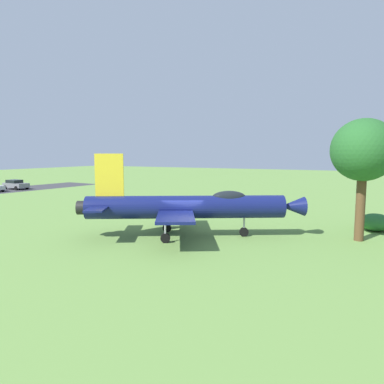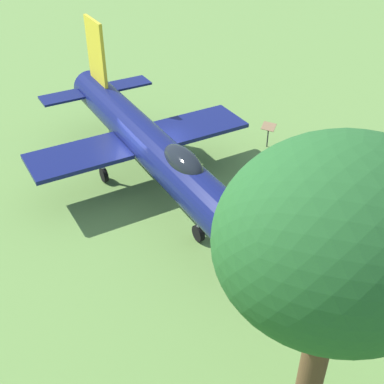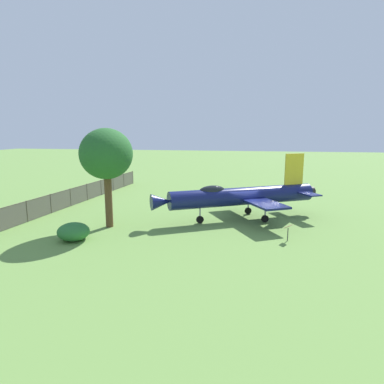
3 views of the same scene
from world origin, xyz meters
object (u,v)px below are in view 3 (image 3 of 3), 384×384
info_plaque (288,229)px  shade_tree (106,155)px  shrub_near_fence (73,232)px  display_jet (240,196)px

info_plaque → shade_tree: bearing=-94.1°
info_plaque → shrub_near_fence: bearing=-79.6°
shade_tree → info_plaque: (0.95, 13.31, -4.73)m
display_jet → info_plaque: display_jet is taller
shade_tree → shrub_near_fence: size_ratio=3.49×
display_jet → info_plaque: bearing=95.9°
display_jet → shrub_near_fence: (7.56, -10.77, -1.42)m
info_plaque → display_jet: bearing=-144.6°
shrub_near_fence → info_plaque: bearing=100.4°
shrub_near_fence → info_plaque: 14.52m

